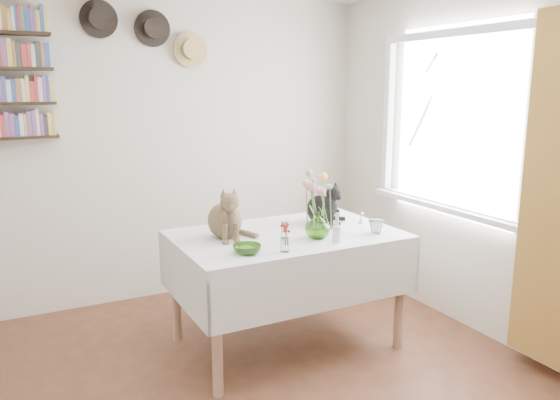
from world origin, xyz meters
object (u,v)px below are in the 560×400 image
dining_table (286,261)px  tabby_cat (224,211)px  flower_vase (318,225)px  black_cat (321,202)px

dining_table → tabby_cat: bearing=167.3°
tabby_cat → flower_vase: size_ratio=2.02×
black_cat → flower_vase: (-0.22, -0.33, -0.07)m
dining_table → flower_vase: (0.13, -0.19, 0.28)m
black_cat → dining_table: bearing=-177.7°
dining_table → black_cat: bearing=21.1°
flower_vase → tabby_cat: bearing=151.9°
dining_table → flower_vase: size_ratio=8.54×
tabby_cat → black_cat: bearing=9.9°
flower_vase → black_cat: bearing=55.8°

